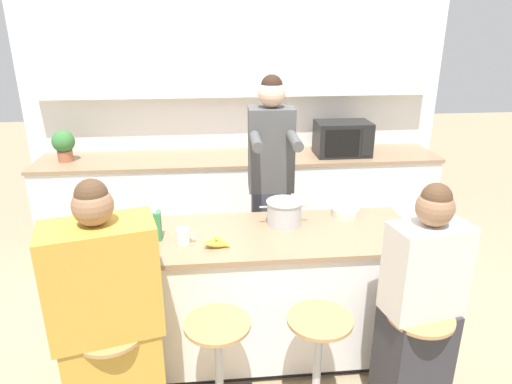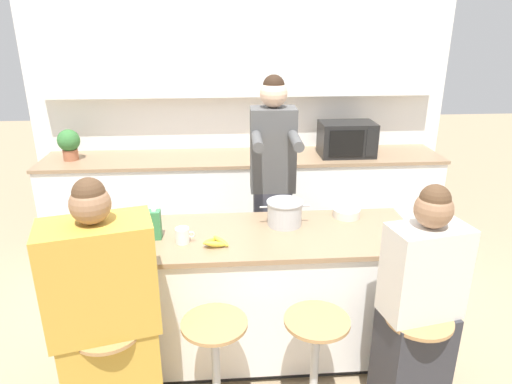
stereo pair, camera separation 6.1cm
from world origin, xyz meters
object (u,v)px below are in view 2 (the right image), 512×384
at_px(bar_stool_rightmost, 412,370).
at_px(bar_stool_leftmost, 115,383).
at_px(person_cooking, 272,195).
at_px(coffee_cup_near, 183,235).
at_px(person_wrapped_blanket, 107,326).
at_px(bar_stool_center_left, 216,374).
at_px(cooking_pot, 285,213).
at_px(kitchen_island, 257,294).
at_px(fruit_bowl, 346,213).
at_px(potted_plant, 69,143).
at_px(juice_carton, 155,224).
at_px(person_seated_near, 417,320).
at_px(microwave, 347,139).
at_px(banana_bunch, 215,242).
at_px(bar_stool_center_right, 314,371).

bearing_deg(bar_stool_rightmost, bar_stool_leftmost, 179.11).
relative_size(person_cooking, coffee_cup_near, 15.44).
bearing_deg(bar_stool_rightmost, person_wrapped_blanket, 178.31).
distance_m(bar_stool_center_left, cooking_pot, 1.05).
relative_size(bar_stool_leftmost, person_wrapped_blanket, 0.46).
bearing_deg(kitchen_island, person_wrapped_blanket, -143.34).
bearing_deg(fruit_bowl, potted_plant, 148.57).
xyz_separation_m(coffee_cup_near, juice_carton, (-0.17, 0.07, 0.04)).
xyz_separation_m(kitchen_island, person_wrapped_blanket, (-0.79, -0.59, 0.24)).
distance_m(person_seated_near, fruit_bowl, 0.88).
bearing_deg(bar_stool_center_left, potted_plant, 121.27).
height_order(bar_stool_leftmost, microwave, microwave).
bearing_deg(person_seated_near, person_wrapped_blanket, 168.97).
bearing_deg(coffee_cup_near, kitchen_island, 10.79).
height_order(fruit_bowl, microwave, microwave).
distance_m(kitchen_island, juice_carton, 0.81).
distance_m(cooking_pot, banana_bunch, 0.52).
height_order(bar_stool_rightmost, fruit_bowl, fruit_bowl).
relative_size(kitchen_island, potted_plant, 7.07).
relative_size(kitchen_island, bar_stool_center_left, 2.90).
bearing_deg(person_seated_near, banana_bunch, 146.08).
bearing_deg(juice_carton, potted_plant, 121.36).
bearing_deg(banana_bunch, juice_carton, 159.51).
distance_m(cooking_pot, coffee_cup_near, 0.67).
relative_size(cooking_pot, fruit_bowl, 1.77).
xyz_separation_m(kitchen_island, bar_stool_leftmost, (-0.79, -0.61, -0.10)).
height_order(person_seated_near, fruit_bowl, person_seated_near).
bearing_deg(bar_stool_rightmost, cooking_pot, 128.21).
relative_size(person_wrapped_blanket, microwave, 2.93).
xyz_separation_m(bar_stool_rightmost, person_wrapped_blanket, (-1.58, 0.05, 0.34)).
xyz_separation_m(cooking_pot, microwave, (0.76, 1.39, 0.13)).
distance_m(kitchen_island, banana_bunch, 0.55).
bearing_deg(bar_stool_center_left, bar_stool_leftmost, -177.65).
bearing_deg(cooking_pot, banana_bunch, -148.52).
xyz_separation_m(bar_stool_center_left, person_cooking, (0.43, 1.21, 0.55)).
distance_m(bar_stool_rightmost, banana_bunch, 1.28).
bearing_deg(bar_stool_center_right, fruit_bowl, 66.74).
bearing_deg(bar_stool_leftmost, bar_stool_rightmost, -0.89).
relative_size(person_cooking, juice_carton, 9.16).
relative_size(coffee_cup_near, banana_bunch, 0.67).
height_order(person_seated_near, microwave, person_seated_near).
height_order(person_cooking, coffee_cup_near, person_cooking).
bearing_deg(person_seated_near, coffee_cup_near, 146.88).
xyz_separation_m(bar_stool_center_right, potted_plant, (-1.83, 2.16, 0.74)).
bearing_deg(fruit_bowl, bar_stool_rightmost, -78.73).
height_order(bar_stool_rightmost, person_seated_near, person_seated_near).
distance_m(fruit_bowl, juice_carton, 1.25).
height_order(bar_stool_center_right, juice_carton, juice_carton).
bearing_deg(person_cooking, fruit_bowl, -39.26).
distance_m(bar_stool_center_left, juice_carton, 0.92).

